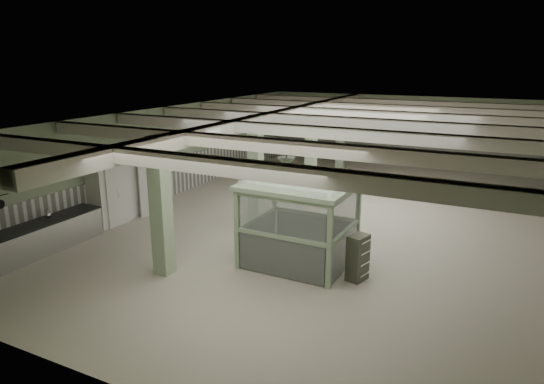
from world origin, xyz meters
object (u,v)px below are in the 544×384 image
at_px(prep_counter, 25,243).
at_px(filing_cabinet, 358,258).
at_px(walkin_cooler, 123,184).
at_px(guard_booth, 299,207).

distance_m(prep_counter, filing_cabinet, 9.10).
bearing_deg(walkin_cooler, filing_cabinet, -7.35).
bearing_deg(prep_counter, guard_booth, 24.67).
xyz_separation_m(prep_counter, walkin_cooler, (-0.08, 4.00, 0.76)).
height_order(prep_counter, walkin_cooler, walkin_cooler).
bearing_deg(filing_cabinet, prep_counter, -146.48).
height_order(prep_counter, guard_booth, guard_booth).
distance_m(walkin_cooler, guard_booth, 7.04).
relative_size(prep_counter, guard_booth, 1.72).
bearing_deg(prep_counter, filing_cabinet, 18.39).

